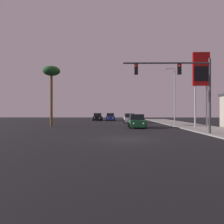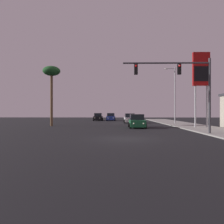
{
  "view_description": "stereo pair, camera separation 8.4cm",
  "coord_description": "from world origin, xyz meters",
  "px_view_note": "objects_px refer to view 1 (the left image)",
  "views": [
    {
      "loc": [
        -0.79,
        -16.0,
        1.98
      ],
      "look_at": [
        -1.12,
        8.69,
        1.95
      ],
      "focal_mm": 35.0,
      "sensor_mm": 36.0,
      "label": 1
    },
    {
      "loc": [
        -0.7,
        -16.0,
        1.98
      ],
      "look_at": [
        -1.12,
        8.69,
        1.95
      ],
      "focal_mm": 35.0,
      "sensor_mm": 36.0,
      "label": 2
    }
  ],
  "objects_px": {
    "car_white": "(129,119)",
    "palm_tree_near": "(51,74)",
    "gas_station_sign": "(201,73)",
    "car_black": "(98,117)",
    "car_blue": "(111,117)",
    "car_green": "(137,122)",
    "street_lamp": "(174,92)",
    "traffic_light_mast": "(184,80)"
  },
  "relations": [
    {
      "from": "car_white",
      "to": "car_green",
      "type": "height_order",
      "value": "same"
    },
    {
      "from": "street_lamp",
      "to": "palm_tree_near",
      "type": "distance_m",
      "value": 19.19
    },
    {
      "from": "car_black",
      "to": "car_green",
      "type": "distance_m",
      "value": 22.89
    },
    {
      "from": "gas_station_sign",
      "to": "street_lamp",
      "type": "bearing_deg",
      "value": 95.3
    },
    {
      "from": "traffic_light_mast",
      "to": "street_lamp",
      "type": "bearing_deg",
      "value": 77.99
    },
    {
      "from": "car_white",
      "to": "traffic_light_mast",
      "type": "distance_m",
      "value": 20.56
    },
    {
      "from": "street_lamp",
      "to": "car_black",
      "type": "bearing_deg",
      "value": 134.4
    },
    {
      "from": "car_green",
      "to": "car_black",
      "type": "bearing_deg",
      "value": -73.08
    },
    {
      "from": "car_green",
      "to": "traffic_light_mast",
      "type": "xyz_separation_m",
      "value": [
        3.33,
        -8.08,
        3.98
      ]
    },
    {
      "from": "traffic_light_mast",
      "to": "street_lamp",
      "type": "distance_m",
      "value": 16.71
    },
    {
      "from": "car_green",
      "to": "street_lamp",
      "type": "height_order",
      "value": "street_lamp"
    },
    {
      "from": "street_lamp",
      "to": "traffic_light_mast",
      "type": "bearing_deg",
      "value": -102.01
    },
    {
      "from": "car_black",
      "to": "street_lamp",
      "type": "height_order",
      "value": "street_lamp"
    },
    {
      "from": "car_black",
      "to": "palm_tree_near",
      "type": "relative_size",
      "value": 0.52
    },
    {
      "from": "car_white",
      "to": "car_black",
      "type": "bearing_deg",
      "value": -58.48
    },
    {
      "from": "traffic_light_mast",
      "to": "street_lamp",
      "type": "xyz_separation_m",
      "value": [
        3.48,
        16.34,
        0.38
      ]
    },
    {
      "from": "car_white",
      "to": "street_lamp",
      "type": "bearing_deg",
      "value": 152.2
    },
    {
      "from": "traffic_light_mast",
      "to": "street_lamp",
      "type": "height_order",
      "value": "street_lamp"
    },
    {
      "from": "car_white",
      "to": "palm_tree_near",
      "type": "distance_m",
      "value": 15.78
    },
    {
      "from": "traffic_light_mast",
      "to": "gas_station_sign",
      "type": "height_order",
      "value": "gas_station_sign"
    },
    {
      "from": "car_white",
      "to": "gas_station_sign",
      "type": "xyz_separation_m",
      "value": [
        7.78,
        -12.53,
        5.86
      ]
    },
    {
      "from": "car_blue",
      "to": "street_lamp",
      "type": "bearing_deg",
      "value": 128.67
    },
    {
      "from": "traffic_light_mast",
      "to": "car_blue",
      "type": "bearing_deg",
      "value": 103.09
    },
    {
      "from": "car_white",
      "to": "palm_tree_near",
      "type": "bearing_deg",
      "value": 37.13
    },
    {
      "from": "car_blue",
      "to": "gas_station_sign",
      "type": "bearing_deg",
      "value": 117.94
    },
    {
      "from": "traffic_light_mast",
      "to": "car_green",
      "type": "bearing_deg",
      "value": 112.39
    },
    {
      "from": "car_black",
      "to": "car_white",
      "type": "xyz_separation_m",
      "value": [
        6.43,
        -10.13,
        0.0
      ]
    },
    {
      "from": "car_green",
      "to": "palm_tree_near",
      "type": "distance_m",
      "value": 13.5
    },
    {
      "from": "car_green",
      "to": "street_lamp",
      "type": "bearing_deg",
      "value": -129.24
    },
    {
      "from": "car_blue",
      "to": "car_green",
      "type": "xyz_separation_m",
      "value": [
        3.71,
        -22.18,
        0.0
      ]
    },
    {
      "from": "car_black",
      "to": "street_lamp",
      "type": "relative_size",
      "value": 0.48
    },
    {
      "from": "car_blue",
      "to": "palm_tree_near",
      "type": "relative_size",
      "value": 0.52
    },
    {
      "from": "gas_station_sign",
      "to": "palm_tree_near",
      "type": "relative_size",
      "value": 1.09
    },
    {
      "from": "car_white",
      "to": "gas_station_sign",
      "type": "distance_m",
      "value": 15.87
    },
    {
      "from": "traffic_light_mast",
      "to": "palm_tree_near",
      "type": "distance_m",
      "value": 18.62
    },
    {
      "from": "car_blue",
      "to": "car_green",
      "type": "bearing_deg",
      "value": 101.08
    },
    {
      "from": "car_green",
      "to": "street_lamp",
      "type": "relative_size",
      "value": 0.48
    },
    {
      "from": "car_black",
      "to": "traffic_light_mast",
      "type": "relative_size",
      "value": 0.57
    },
    {
      "from": "traffic_light_mast",
      "to": "street_lamp",
      "type": "relative_size",
      "value": 0.84
    },
    {
      "from": "car_black",
      "to": "palm_tree_near",
      "type": "distance_m",
      "value": 20.66
    },
    {
      "from": "car_blue",
      "to": "car_green",
      "type": "relative_size",
      "value": 1.0
    },
    {
      "from": "car_black",
      "to": "gas_station_sign",
      "type": "bearing_deg",
      "value": 122.39
    }
  ]
}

